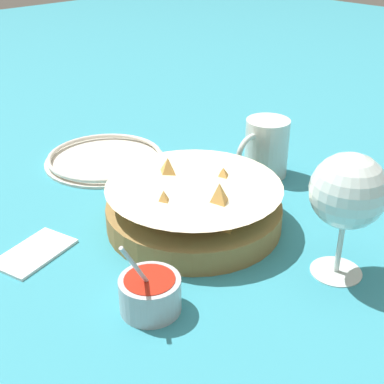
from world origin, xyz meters
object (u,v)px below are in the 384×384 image
at_px(food_basket, 192,208).
at_px(beer_mug, 266,150).
at_px(side_plate, 105,158).
at_px(sauce_cup, 150,293).
at_px(wine_glass, 348,194).

bearing_deg(food_basket, beer_mug, -169.69).
height_order(beer_mug, side_plate, beer_mug).
xyz_separation_m(food_basket, sauce_cup, (0.16, 0.10, -0.01)).
xyz_separation_m(food_basket, wine_glass, (-0.05, 0.21, 0.08)).
xyz_separation_m(beer_mug, side_plate, (0.17, -0.23, -0.04)).
bearing_deg(beer_mug, food_basket, 10.31).
xyz_separation_m(sauce_cup, beer_mug, (-0.37, -0.14, 0.02)).
bearing_deg(sauce_cup, side_plate, -118.37).
distance_m(food_basket, side_plate, 0.27).
bearing_deg(sauce_cup, beer_mug, -159.69).
bearing_deg(beer_mug, wine_glass, 57.92).
bearing_deg(side_plate, beer_mug, 126.14).
bearing_deg(side_plate, wine_glass, 91.98).
height_order(food_basket, beer_mug, beer_mug).
bearing_deg(wine_glass, beer_mug, -122.08).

